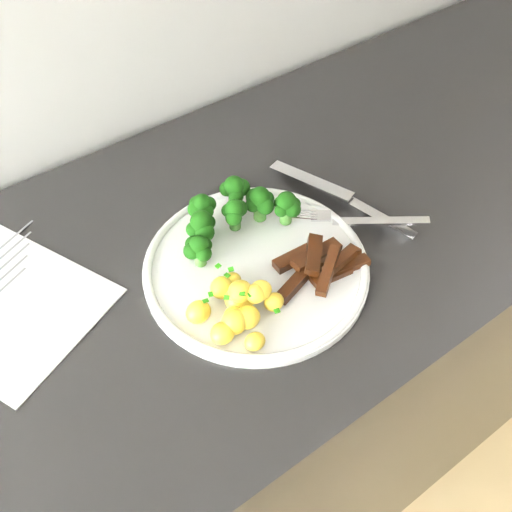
{
  "coord_description": "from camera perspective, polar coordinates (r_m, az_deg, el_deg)",
  "views": [
    {
      "loc": [
        -0.19,
        1.2,
        1.53
      ],
      "look_at": [
        0.11,
        1.62,
        0.94
      ],
      "focal_mm": 41.1,
      "sensor_mm": 36.0,
      "label": 1
    }
  ],
  "objects": [
    {
      "name": "broccoli",
      "position": [
        0.81,
        -2.39,
        4.23
      ],
      "size": [
        0.18,
        0.1,
        0.06
      ],
      "color": "#325F22",
      "rests_on": "plate"
    },
    {
      "name": "fork",
      "position": [
        0.86,
        10.1,
        3.53
      ],
      "size": [
        0.17,
        0.15,
        0.02
      ],
      "color": "silver",
      "rests_on": "plate"
    },
    {
      "name": "counter",
      "position": [
        1.22,
        -0.52,
        -13.11
      ],
      "size": [
        2.43,
        0.61,
        0.91
      ],
      "color": "black",
      "rests_on": "ground"
    },
    {
      "name": "potatoes",
      "position": [
        0.74,
        -1.81,
        -4.81
      ],
      "size": [
        0.12,
        0.12,
        0.04
      ],
      "color": "yellow",
      "rests_on": "plate"
    },
    {
      "name": "plate",
      "position": [
        0.8,
        0.0,
        -1.0
      ],
      "size": [
        0.31,
        0.31,
        0.02
      ],
      "color": "white",
      "rests_on": "counter"
    },
    {
      "name": "knife",
      "position": [
        0.89,
        9.99,
        4.66
      ],
      "size": [
        0.09,
        0.25,
        0.03
      ],
      "color": "silver",
      "rests_on": "plate"
    },
    {
      "name": "beef_strips",
      "position": [
        0.79,
        6.24,
        -0.78
      ],
      "size": [
        0.14,
        0.09,
        0.03
      ],
      "color": "black",
      "rests_on": "plate"
    }
  ]
}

